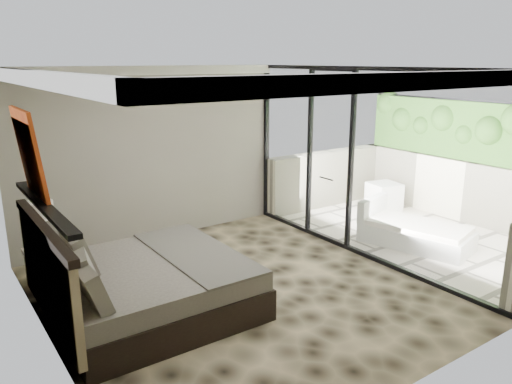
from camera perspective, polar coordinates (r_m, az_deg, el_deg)
floor at (r=6.53m, az=-2.14°, el=-11.36°), size 5.00×5.00×0.00m
ceiling at (r=5.86m, az=-2.41°, el=13.91°), size 4.50×5.00×0.02m
back_wall at (r=8.21m, az=-11.72°, el=4.13°), size 4.50×0.02×2.80m
left_wall at (r=5.24m, az=-23.38°, el=-2.88°), size 0.02×5.00×2.80m
glass_wall at (r=7.47m, az=12.44°, el=3.04°), size 0.08×5.00×2.80m
terrace_slab at (r=8.99m, az=18.49°, el=-5.07°), size 3.00×5.00×0.12m
parapet_far at (r=9.90m, az=23.49°, el=-0.04°), size 0.30×5.00×1.10m
foliage_hedge at (r=9.70m, az=24.16°, el=6.26°), size 0.36×4.60×1.10m
picture_ledge at (r=5.32m, az=-23.09°, el=-1.47°), size 0.12×2.20×0.05m
bed at (r=6.03m, az=-12.97°, el=-10.32°), size 2.22×2.15×1.23m
nightstand at (r=7.11m, az=-22.78°, el=-8.23°), size 0.60×0.60×0.48m
table_lamp at (r=6.94m, az=-23.44°, el=-2.83°), size 0.35×0.35×0.64m
abstract_canvas at (r=5.55m, az=-24.52°, el=4.07°), size 0.13×0.90×0.90m
framed_print at (r=5.65m, az=-23.93°, el=2.74°), size 0.11×0.50×0.60m
ottoman at (r=10.16m, az=14.41°, el=-0.51°), size 0.63×0.63×0.54m
lounger at (r=8.41m, az=17.49°, el=-4.43°), size 1.24×1.84×0.66m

